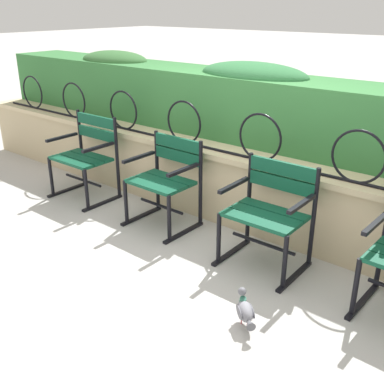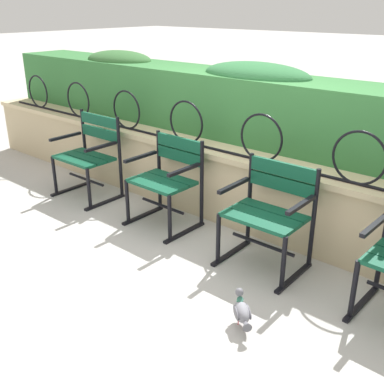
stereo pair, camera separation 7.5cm
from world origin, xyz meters
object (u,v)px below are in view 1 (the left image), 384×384
Objects in this scene: park_chair_centre_left at (166,178)px; park_chair_centre_right at (270,210)px; park_chair_leftmost at (87,154)px; pigeon_near_chairs at (245,311)px.

park_chair_centre_right is (1.11, -0.02, 0.00)m from park_chair_centre_left.
park_chair_leftmost is 1.06× the size of park_chair_centre_right.
park_chair_leftmost is at bearing -178.44° from park_chair_centre_left.
park_chair_leftmost is at bearing 162.87° from pigeon_near_chairs.
park_chair_leftmost is 1.07× the size of park_chair_centre_left.
park_chair_centre_right is at bearing 111.12° from pigeon_near_chairs.
park_chair_leftmost is 1.11m from park_chair_centre_left.
park_chair_centre_left is (1.11, 0.03, -0.02)m from park_chair_leftmost.
park_chair_centre_right is (2.22, 0.01, -0.01)m from park_chair_leftmost.
pigeon_near_chairs is (2.52, -0.78, -0.36)m from park_chair_leftmost.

